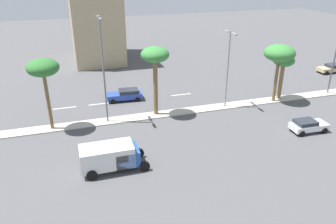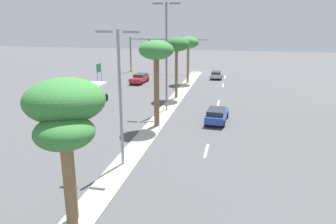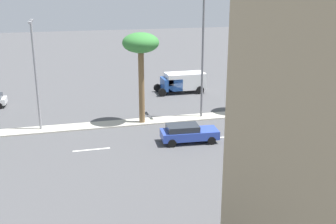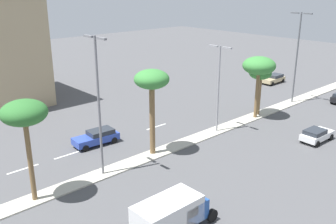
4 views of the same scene
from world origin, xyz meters
TOP-DOWN VIEW (x-y plane):
  - ground_plane at (0.00, 34.87)m, footprint 160.00×160.00m
  - median_curb at (0.00, 44.83)m, footprint 1.80×89.66m
  - lane_stripe_outboard at (-5.46, 4.00)m, footprint 0.20×2.80m
  - lane_stripe_mid at (-5.46, 11.35)m, footprint 0.20×2.80m
  - lane_stripe_center at (-5.46, 22.67)m, footprint 0.20×2.80m
  - lane_stripe_far at (-5.46, 26.98)m, footprint 0.20×2.80m
  - lane_stripe_rear at (-5.46, 37.97)m, footprint 0.20×2.80m
  - traffic_signal_gantry at (8.80, 1.29)m, footprint 15.04×0.53m
  - directional_road_sign at (13.30, 15.05)m, footprint 0.10×1.61m
  - palm_tree_leading at (0.13, 10.94)m, footprint 3.29×3.29m
  - palm_tree_left at (0.05, 21.32)m, footprint 3.23×3.23m
  - palm_tree_inboard at (-0.24, 33.01)m, footprint 3.17×3.17m
  - palm_tree_mid at (-0.22, 49.77)m, footprint 2.69×2.69m
  - palm_tree_near at (0.29, 48.62)m, footprint 3.80×3.80m
  - street_lamp_inboard at (0.06, 27.28)m, footprint 2.90×0.24m
  - street_lamp_front at (0.08, 41.82)m, footprint 2.90×0.24m
  - sedan_silver_left at (-4.05, 5.77)m, footprint 1.92×3.97m
  - sedan_blue_trailing at (-5.75, 30.40)m, footprint 2.20×4.63m
  - sedan_red_inboard at (7.69, 12.19)m, footprint 2.17×4.58m
  - box_truck at (9.51, 26.47)m, footprint 2.53×5.71m

SIDE VIEW (x-z plane):
  - ground_plane at x=0.00m, z-range 0.00..0.00m
  - lane_stripe_outboard at x=-5.46m, z-range 0.00..0.01m
  - lane_stripe_mid at x=-5.46m, z-range 0.00..0.01m
  - lane_stripe_center at x=-5.46m, z-range 0.00..0.01m
  - lane_stripe_far at x=-5.46m, z-range 0.00..0.01m
  - lane_stripe_rear at x=-5.46m, z-range 0.00..0.01m
  - median_curb at x=0.00m, z-range 0.00..0.12m
  - sedan_silver_left at x=-4.05m, z-range 0.06..1.34m
  - sedan_red_inboard at x=7.69m, z-range 0.06..1.46m
  - sedan_blue_trailing at x=-5.75m, z-range 0.05..1.51m
  - box_truck at x=9.51m, z-range 0.13..2.43m
  - directional_road_sign at x=13.30m, z-range 0.72..4.01m
  - traffic_signal_gantry at x=8.80m, z-range 1.06..7.59m
  - palm_tree_mid at x=-0.22m, z-range 2.00..7.83m
  - street_lamp_front at x=0.08m, z-range 0.95..10.19m
  - palm_tree_leading at x=0.13m, z-range 2.66..9.84m
  - palm_tree_near at x=0.29m, z-range 2.62..9.91m
  - street_lamp_inboard at x=0.06m, z-range 0.99..12.48m
  - palm_tree_left at x=0.05m, z-range 2.91..10.57m
  - palm_tree_inboard at x=-0.24m, z-range 2.92..10.93m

